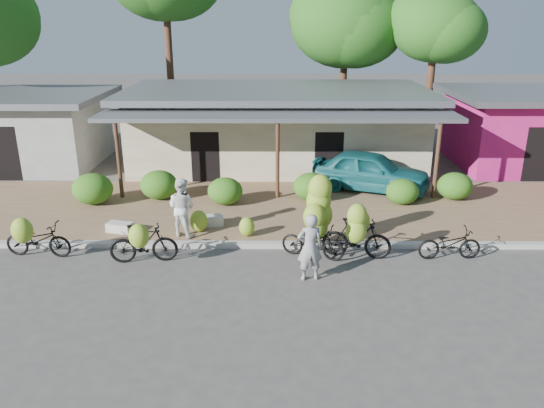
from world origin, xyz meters
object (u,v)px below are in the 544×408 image
at_px(tree_near_right, 431,24).
at_px(bike_far_right, 450,244).
at_px(sack_near, 209,221).
at_px(bike_center, 316,223).
at_px(sack_far, 120,227).
at_px(tree_center_right, 342,21).
at_px(bike_far_left, 36,238).
at_px(bike_right, 357,235).
at_px(vendor, 310,247).
at_px(bystander, 182,207).
at_px(teal_van, 370,171).
at_px(bike_left, 143,243).

relative_size(tree_near_right, bike_far_right, 4.37).
bearing_deg(sack_near, bike_center, -29.41).
bearing_deg(bike_far_right, sack_far, 77.75).
bearing_deg(tree_center_right, bike_far_left, -122.93).
distance_m(tree_center_right, bike_right, 16.34).
distance_m(vendor, bystander, 4.41).
bearing_deg(sack_near, tree_center_right, 67.63).
bearing_deg(sack_near, tree_near_right, 49.92).
xyz_separation_m(tree_near_right, bike_right, (-5.20, -13.40, -5.21)).
bearing_deg(teal_van, bike_far_right, -146.55).
xyz_separation_m(bike_far_right, teal_van, (-1.21, 5.74, 0.41)).
bearing_deg(tree_near_right, sack_near, -130.08).
relative_size(bike_center, vendor, 1.26).
xyz_separation_m(bike_left, bike_center, (4.64, 0.67, 0.31)).
bearing_deg(vendor, teal_van, -120.06).
relative_size(bike_far_left, teal_van, 0.44).
bearing_deg(sack_far, sack_near, 11.26).
bearing_deg(bike_far_right, bike_left, 89.66).
distance_m(bike_center, vendor, 1.58).
relative_size(sack_far, bystander, 0.42).
distance_m(tree_center_right, sack_near, 15.42).
height_order(bike_far_left, teal_van, teal_van).
height_order(bike_left, sack_near, bike_left).
bearing_deg(tree_center_right, sack_near, -112.37).
bearing_deg(bike_left, sack_near, -37.24).
distance_m(bike_center, bystander, 3.99).
bearing_deg(sack_far, bike_far_left, -139.23).
height_order(bike_far_left, sack_far, bike_far_left).
bearing_deg(tree_center_right, bike_center, -98.59).
distance_m(bike_far_right, sack_near, 7.12).
bearing_deg(sack_far, bike_far_right, -9.61).
relative_size(tree_near_right, bike_far_left, 3.95).
bearing_deg(bike_right, sack_far, 87.68).
bearing_deg(bike_center, tree_near_right, -4.99).
bearing_deg(bike_right, bike_left, 103.96).
bearing_deg(bike_left, bike_far_right, -94.12).
distance_m(bike_left, sack_near, 2.89).
relative_size(tree_near_right, sack_far, 10.07).
xyz_separation_m(bike_far_left, teal_van, (10.07, 5.71, 0.29)).
bearing_deg(bike_far_right, bike_center, 81.97).
height_order(sack_far, teal_van, teal_van).
bearing_deg(sack_near, vendor, -49.03).
relative_size(sack_near, sack_far, 1.13).
relative_size(bike_center, sack_near, 2.62).
distance_m(tree_center_right, bike_center, 16.02).
bearing_deg(teal_van, bike_center, 177.47).
bearing_deg(bystander, bike_left, 90.46).
distance_m(bike_left, bike_right, 5.72).
height_order(sack_far, vendor, vendor).
relative_size(bike_far_left, sack_near, 2.25).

